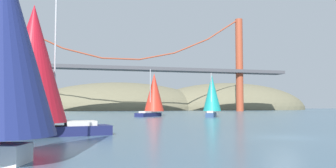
{
  "coord_description": "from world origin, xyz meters",
  "views": [
    {
      "loc": [
        -14.26,
        -21.27,
        2.3
      ],
      "look_at": [
        0.0,
        31.82,
        5.78
      ],
      "focal_mm": 35.84,
      "sensor_mm": 36.0,
      "label": 1
    }
  ],
  "objects": [
    {
      "name": "ground_plane",
      "position": [
        0.0,
        0.0,
        0.0
      ],
      "size": [
        360.0,
        360.0,
        0.0
      ],
      "primitive_type": "plane",
      "color": "#426075"
    },
    {
      "name": "headland_right",
      "position": [
        60.0,
        135.0,
        0.0
      ],
      "size": [
        83.29,
        44.0,
        26.98
      ],
      "primitive_type": "ellipsoid",
      "color": "#6B664C",
      "rests_on": "ground_plane"
    },
    {
      "name": "headland_center",
      "position": [
        5.0,
        135.0,
        0.0
      ],
      "size": [
        84.42,
        44.0,
        25.64
      ],
      "primitive_type": "ellipsoid",
      "color": "#6B664C",
      "rests_on": "ground_plane"
    },
    {
      "name": "suspension_bridge",
      "position": [
        0.0,
        95.0,
        16.25
      ],
      "size": [
        126.71,
        6.0,
        35.75
      ],
      "color": "#A34228",
      "rests_on": "ground_plane"
    },
    {
      "name": "sailboat_scarlet_sail",
      "position": [
        1.08,
        47.46,
        4.65
      ],
      "size": [
        7.66,
        7.73,
        9.74
      ],
      "color": "#191E4C",
      "rests_on": "ground_plane"
    },
    {
      "name": "sailboat_crimson_sail",
      "position": [
        -17.4,
        5.13,
        5.15
      ],
      "size": [
        8.77,
        5.76,
        10.54
      ],
      "color": "#191E4C",
      "rests_on": "ground_plane"
    },
    {
      "name": "sailboat_teal_sail",
      "position": [
        11.89,
        41.84,
        4.44
      ],
      "size": [
        5.44,
        7.04,
        8.75
      ],
      "color": "navy",
      "rests_on": "ground_plane"
    }
  ]
}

